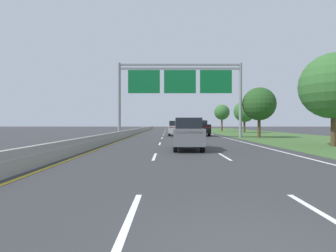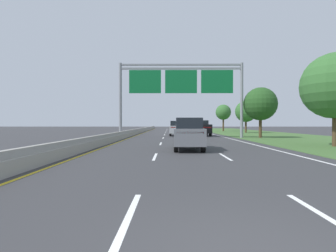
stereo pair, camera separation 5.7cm
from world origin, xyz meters
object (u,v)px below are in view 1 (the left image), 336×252
object	(u,v)px
overhead_sign_gantry	(181,85)
roadside_tree_distant	(223,112)
car_silver_centre_lane_suv	(176,128)
roadside_tree_far	(246,111)
pickup_truck_black	(202,128)
roadside_tree_near	(335,86)
car_navy_right_lane_suv	(194,127)
car_grey_centre_lane_suv	(189,133)
roadside_tree_mid	(260,104)

from	to	relation	value
overhead_sign_gantry	roadside_tree_distant	xyz separation A→B (m)	(10.74, 27.90, -2.17)
car_silver_centre_lane_suv	roadside_tree_far	world-z (taller)	roadside_tree_far
pickup_truck_black	roadside_tree_near	size ratio (longest dim) A/B	0.76
roadside_tree_far	overhead_sign_gantry	bearing A→B (deg)	-126.21
car_navy_right_lane_suv	car_grey_centre_lane_suv	world-z (taller)	same
roadside_tree_far	car_silver_centre_lane_suv	bearing A→B (deg)	-139.08
car_navy_right_lane_suv	roadside_tree_distant	world-z (taller)	roadside_tree_distant
car_navy_right_lane_suv	roadside_tree_distant	xyz separation A→B (m)	(7.58, 10.26, 3.17)
pickup_truck_black	car_silver_centre_lane_suv	xyz separation A→B (m)	(-3.79, -0.07, 0.02)
pickup_truck_black	roadside_tree_near	world-z (taller)	roadside_tree_near
car_silver_centre_lane_suv	roadside_tree_far	size ratio (longest dim) A/B	0.79
roadside_tree_far	pickup_truck_black	bearing A→B (deg)	-129.70
car_silver_centre_lane_suv	roadside_tree_near	size ratio (longest dim) A/B	0.67
roadside_tree_mid	car_grey_centre_lane_suv	bearing A→B (deg)	-123.80
pickup_truck_black	roadside_tree_distant	world-z (taller)	roadside_tree_distant
roadside_tree_mid	roadside_tree_distant	bearing A→B (deg)	87.74
pickup_truck_black	car_navy_right_lane_suv	size ratio (longest dim) A/B	1.14
pickup_truck_black	roadside_tree_distant	size ratio (longest dim) A/B	0.90
car_navy_right_lane_suv	car_grey_centre_lane_suv	xyz separation A→B (m)	(-3.29, -32.09, 0.00)
car_grey_centre_lane_suv	car_silver_centre_lane_suv	bearing A→B (deg)	2.07
car_grey_centre_lane_suv	roadside_tree_distant	bearing A→B (deg)	-13.22
pickup_truck_black	car_grey_centre_lane_suv	distance (m)	20.83
car_navy_right_lane_suv	roadside_tree_near	world-z (taller)	roadside_tree_near
car_navy_right_lane_suv	roadside_tree_far	world-z (taller)	roadside_tree_far
car_grey_centre_lane_suv	pickup_truck_black	bearing A→B (deg)	-8.43
car_navy_right_lane_suv	roadside_tree_distant	size ratio (longest dim) A/B	0.79
roadside_tree_distant	car_grey_centre_lane_suv	bearing A→B (deg)	-104.40
pickup_truck_black	car_silver_centre_lane_suv	world-z (taller)	pickup_truck_black
car_navy_right_lane_suv	roadside_tree_distant	bearing A→B (deg)	-37.66
car_silver_centre_lane_suv	roadside_tree_mid	size ratio (longest dim) A/B	0.77
pickup_truck_black	roadside_tree_mid	bearing A→B (deg)	-133.21
car_grey_centre_lane_suv	roadside_tree_near	world-z (taller)	roadside_tree_near
car_navy_right_lane_suv	car_silver_centre_lane_suv	bearing A→B (deg)	161.54
car_silver_centre_lane_suv	roadside_tree_distant	distance (m)	24.77
overhead_sign_gantry	car_navy_right_lane_suv	distance (m)	18.71
car_grey_centre_lane_suv	roadside_tree_near	xyz separation A→B (m)	(11.23, 2.42, 3.49)
roadside_tree_mid	roadside_tree_far	bearing A→B (deg)	79.50
car_navy_right_lane_suv	roadside_tree_near	bearing A→B (deg)	-166.22
car_silver_centre_lane_suv	roadside_tree_near	distance (m)	21.71
car_grey_centre_lane_suv	roadside_tree_distant	world-z (taller)	roadside_tree_distant
overhead_sign_gantry	car_grey_centre_lane_suv	distance (m)	15.39
overhead_sign_gantry	roadside_tree_distant	size ratio (longest dim) A/B	2.50
overhead_sign_gantry	car_navy_right_lane_suv	size ratio (longest dim) A/B	3.18
car_navy_right_lane_suv	roadside_tree_near	xyz separation A→B (m)	(7.94, -29.67, 3.49)
car_silver_centre_lane_suv	roadside_tree_mid	distance (m)	12.05
car_navy_right_lane_suv	overhead_sign_gantry	bearing A→B (deg)	168.65
car_silver_centre_lane_suv	overhead_sign_gantry	bearing A→B (deg)	-176.00
roadside_tree_distant	overhead_sign_gantry	bearing A→B (deg)	-111.05
car_grey_centre_lane_suv	roadside_tree_mid	bearing A→B (deg)	-32.61
pickup_truck_black	roadside_tree_far	xyz separation A→B (m)	(9.53, 11.47, 2.91)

